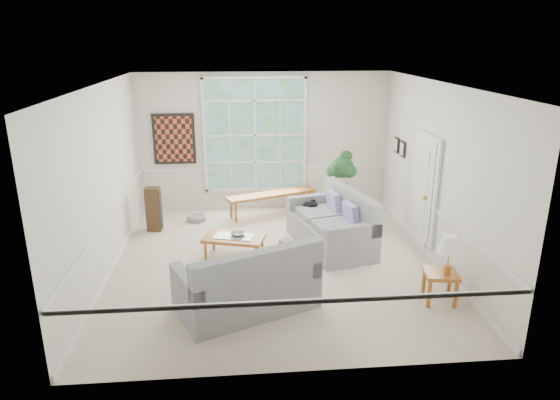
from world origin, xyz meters
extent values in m
cube|color=beige|center=(0.00, 0.00, -0.01)|extent=(5.50, 6.00, 0.01)
cube|color=white|center=(0.00, 0.00, 3.00)|extent=(5.50, 6.00, 0.02)
cube|color=silver|center=(0.00, 3.00, 1.50)|extent=(5.50, 0.02, 3.00)
cube|color=silver|center=(0.00, -3.00, 1.50)|extent=(5.50, 0.02, 3.00)
cube|color=silver|center=(-2.75, 0.00, 1.50)|extent=(0.02, 6.00, 3.00)
cube|color=silver|center=(2.75, 0.00, 1.50)|extent=(0.02, 6.00, 3.00)
cube|color=white|center=(-0.20, 2.96, 1.65)|extent=(2.30, 0.08, 2.40)
cube|color=white|center=(2.71, 0.60, 1.05)|extent=(0.08, 0.90, 2.10)
cube|color=white|center=(2.71, -0.03, 1.15)|extent=(0.08, 0.26, 1.90)
cube|color=maroon|center=(-1.95, 2.95, 1.60)|extent=(0.90, 0.06, 1.10)
cube|color=black|center=(2.71, 1.75, 1.55)|extent=(0.04, 0.26, 0.32)
cube|color=black|center=(2.71, 2.15, 1.55)|extent=(0.04, 0.26, 0.32)
cube|color=gray|center=(1.06, 0.57, 0.52)|extent=(1.45, 2.13, 1.05)
cube|color=gray|center=(-0.53, -1.51, 0.51)|extent=(2.13, 1.66, 1.03)
cube|color=#A45B23|center=(-0.70, 0.25, 0.19)|extent=(1.16, 0.84, 0.39)
imported|color=gray|center=(-0.64, 0.29, 0.42)|extent=(0.40, 0.40, 0.07)
cube|color=#A45B23|center=(0.11, 2.47, 0.23)|extent=(2.00, 1.08, 0.46)
cube|color=#A45B23|center=(1.48, 1.80, 0.30)|extent=(0.76, 0.76, 0.61)
cube|color=#A45B23|center=(2.27, -1.57, 0.24)|extent=(0.53, 0.53, 0.47)
cylinder|color=gray|center=(-1.49, 2.15, 0.06)|extent=(0.44, 0.44, 0.12)
cube|color=#3D2A18|center=(-2.28, 1.69, 0.45)|extent=(0.30, 0.24, 0.89)
ellipsoid|color=black|center=(0.78, 1.21, 0.61)|extent=(0.35, 0.30, 0.14)
camera|label=1|loc=(-0.62, -7.84, 3.69)|focal=32.00mm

